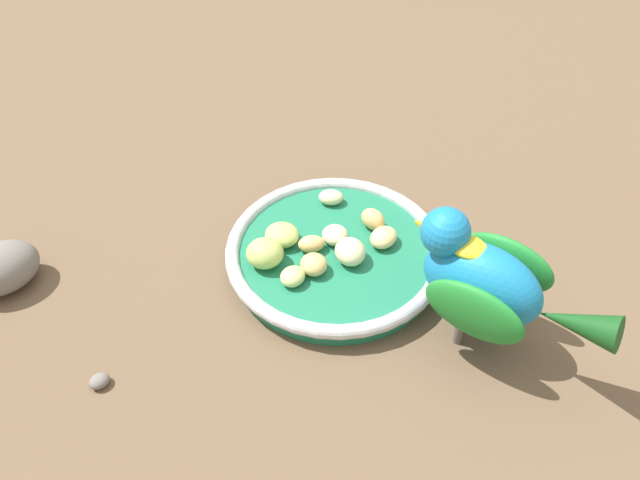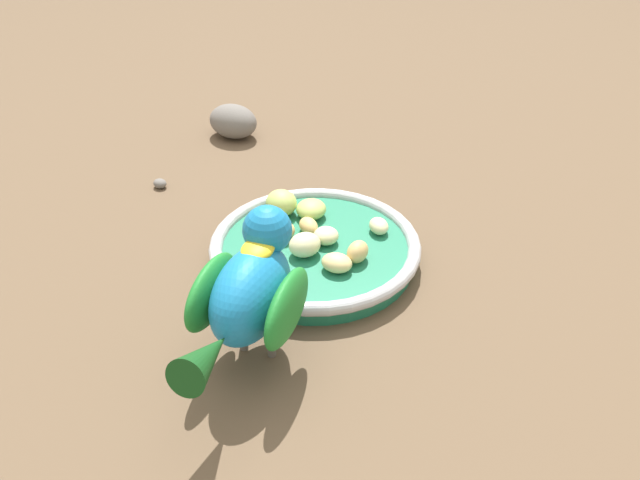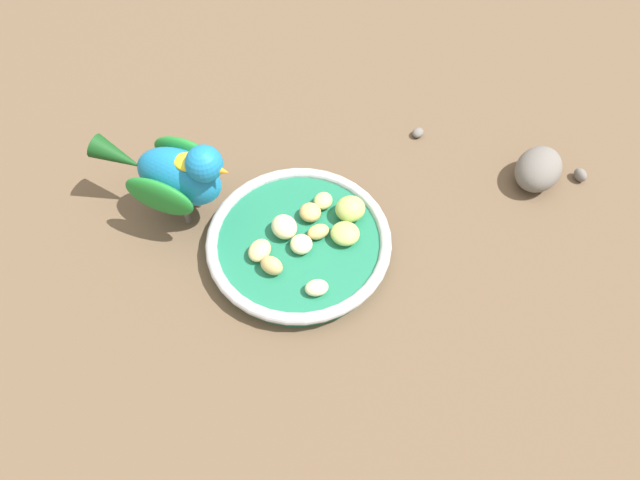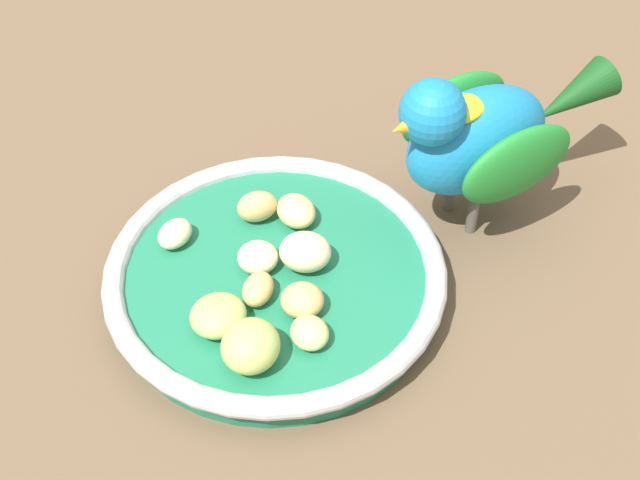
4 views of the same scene
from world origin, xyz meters
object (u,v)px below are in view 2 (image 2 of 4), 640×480
at_px(apple_piece_7, 311,226).
at_px(parrot, 249,292).
at_px(feeding_bowl, 315,249).
at_px(apple_piece_9, 326,236).
at_px(apple_piece_2, 307,245).
at_px(apple_piece_6, 314,209).
at_px(apple_piece_4, 379,226).
at_px(rock_large, 233,121).
at_px(apple_piece_0, 265,224).
at_px(apple_piece_1, 282,233).
at_px(pebble_1, 235,114).
at_px(apple_piece_3, 337,263).
at_px(apple_piece_8, 281,203).
at_px(apple_piece_5, 358,252).
at_px(pebble_0, 160,183).

relative_size(apple_piece_7, parrot, 0.14).
relative_size(feeding_bowl, apple_piece_9, 8.35).
relative_size(feeding_bowl, apple_piece_2, 6.60).
bearing_deg(apple_piece_6, apple_piece_2, -1.37).
distance_m(apple_piece_4, rock_large, 0.36).
relative_size(apple_piece_2, apple_piece_9, 1.27).
height_order(apple_piece_0, apple_piece_7, same).
xyz_separation_m(apple_piece_6, parrot, (0.22, -0.04, 0.05)).
relative_size(apple_piece_6, rock_large, 0.48).
distance_m(apple_piece_1, rock_large, 0.33).
height_order(feeding_bowl, pebble_1, feeding_bowl).
height_order(apple_piece_1, apple_piece_6, same).
bearing_deg(parrot, apple_piece_7, 2.28).
height_order(apple_piece_4, apple_piece_6, apple_piece_6).
bearing_deg(apple_piece_3, apple_piece_8, -145.88).
bearing_deg(apple_piece_2, apple_piece_0, -130.23).
relative_size(apple_piece_0, apple_piece_6, 0.73).
bearing_deg(apple_piece_5, apple_piece_2, -97.22).
xyz_separation_m(apple_piece_3, apple_piece_5, (-0.02, 0.02, 0.00)).
bearing_deg(apple_piece_0, apple_piece_1, 49.55).
height_order(apple_piece_3, apple_piece_6, apple_piece_6).
height_order(apple_piece_6, pebble_1, apple_piece_6).
xyz_separation_m(apple_piece_3, apple_piece_4, (-0.08, 0.04, -0.00)).
bearing_deg(apple_piece_8, pebble_0, -116.55).
height_order(feeding_bowl, apple_piece_3, apple_piece_3).
bearing_deg(apple_piece_4, apple_piece_3, -29.96).
height_order(apple_piece_1, rock_large, rock_large).
bearing_deg(apple_piece_5, apple_piece_4, 158.59).
bearing_deg(apple_piece_0, pebble_0, -127.60).
bearing_deg(apple_piece_7, parrot, -11.74).
height_order(apple_piece_1, pebble_0, apple_piece_1).
distance_m(apple_piece_5, parrot, 0.17).
relative_size(apple_piece_8, pebble_1, 1.87).
xyz_separation_m(apple_piece_2, apple_piece_3, (0.03, 0.03, -0.00)).
height_order(apple_piece_7, apple_piece_8, apple_piece_8).
bearing_deg(apple_piece_6, apple_piece_3, 17.44).
xyz_separation_m(apple_piece_9, rock_large, (-0.31, -0.16, -0.01)).
relative_size(feeding_bowl, apple_piece_6, 6.36).
distance_m(feeding_bowl, apple_piece_5, 0.06).
relative_size(apple_piece_1, apple_piece_2, 0.80).
height_order(apple_piece_1, apple_piece_2, apple_piece_2).
relative_size(apple_piece_2, apple_piece_4, 1.26).
bearing_deg(apple_piece_0, apple_piece_6, 121.71).
bearing_deg(apple_piece_3, apple_piece_2, -126.78).
height_order(apple_piece_9, rock_large, rock_large).
distance_m(feeding_bowl, apple_piece_9, 0.02).
xyz_separation_m(apple_piece_4, apple_piece_9, (0.03, -0.06, 0.00)).
distance_m(apple_piece_6, rock_large, 0.30).
xyz_separation_m(apple_piece_9, parrot, (0.16, -0.06, 0.05)).
height_order(feeding_bowl, apple_piece_2, apple_piece_2).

